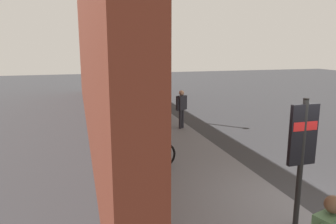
{
  "coord_description": "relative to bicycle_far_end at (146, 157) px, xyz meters",
  "views": [
    {
      "loc": [
        -4.98,
        4.38,
        3.41
      ],
      "look_at": [
        3.43,
        2.0,
        1.6
      ],
      "focal_mm": 34.32,
      "sensor_mm": 36.0,
      "label": 1
    }
  ],
  "objects": [
    {
      "name": "ground",
      "position": [
        3.03,
        -3.74,
        -0.51
      ],
      "size": [
        60.0,
        60.0,
        0.0
      ],
      "primitive_type": "plane",
      "color": "#2D2D30"
    },
    {
      "name": "sidewalk_pavement",
      "position": [
        5.03,
        -0.99,
        -0.45
      ],
      "size": [
        24.0,
        3.5,
        0.12
      ],
      "primitive_type": "cube",
      "color": "slate",
      "rests_on": "ground"
    },
    {
      "name": "station_facade",
      "position": [
        6.02,
        1.06,
        4.14
      ],
      "size": [
        22.0,
        0.65,
        9.31
      ],
      "color": "brown",
      "rests_on": "ground"
    },
    {
      "name": "bicycle_far_end",
      "position": [
        0.0,
        0.0,
        0.0
      ],
      "size": [
        0.48,
        1.76,
        0.97
      ],
      "color": "black",
      "rests_on": "sidewalk_pavement"
    },
    {
      "name": "bicycle_nearest_sign",
      "position": [
        1.0,
        -0.16,
        0.0
      ],
      "size": [
        0.67,
        1.7,
        0.97
      ],
      "color": "black",
      "rests_on": "sidewalk_pavement"
    },
    {
      "name": "bicycle_end_of_row",
      "position": [
        1.95,
        -0.11,
        0.0
      ],
      "size": [
        0.56,
        1.74,
        0.97
      ],
      "color": "black",
      "rests_on": "sidewalk_pavement"
    },
    {
      "name": "bicycle_leaning_wall",
      "position": [
        3.06,
        -0.03,
        0.0
      ],
      "size": [
        0.48,
        1.77,
        0.97
      ],
      "color": "black",
      "rests_on": "sidewalk_pavement"
    },
    {
      "name": "bicycle_by_door",
      "position": [
        3.98,
        -0.02,
        0.0
      ],
      "size": [
        0.7,
        1.69,
        0.97
      ],
      "color": "black",
      "rests_on": "sidewalk_pavement"
    },
    {
      "name": "bicycle_mid_rack",
      "position": [
        4.93,
        -0.05,
        0.0
      ],
      "size": [
        0.48,
        1.77,
        0.97
      ],
      "color": "black",
      "rests_on": "sidewalk_pavement"
    },
    {
      "name": "transit_info_sign",
      "position": [
        -3.36,
        -2.14,
        1.21
      ],
      "size": [
        0.1,
        0.55,
        2.4
      ],
      "color": "black",
      "rests_on": "sidewalk_pavement"
    },
    {
      "name": "pedestrian_near_bus",
      "position": [
        2.66,
        -0.35,
        0.6
      ],
      "size": [
        0.61,
        0.31,
        1.62
      ],
      "color": "brown",
      "rests_on": "sidewalk_pavement"
    },
    {
      "name": "pedestrian_crossing_street",
      "position": [
        4.08,
        -2.33,
        0.56
      ],
      "size": [
        0.43,
        0.51,
        1.55
      ],
      "color": "#26262D",
      "rests_on": "sidewalk_pavement"
    },
    {
      "name": "street_lamp",
      "position": [
        6.37,
        -2.44,
        2.76
      ],
      "size": [
        0.28,
        0.28,
        5.33
      ],
      "color": "#333338",
      "rests_on": "sidewalk_pavement"
    }
  ]
}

